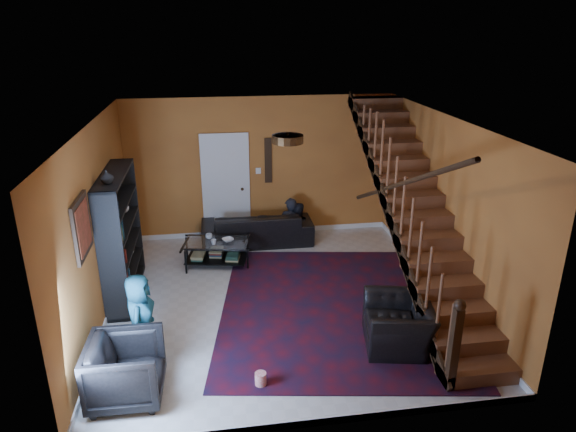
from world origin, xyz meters
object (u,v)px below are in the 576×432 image
object	(u,v)px
bookshelf	(121,238)
armchair_right	(398,324)
sofa	(257,228)
coffee_table	(217,251)
armchair_left	(126,370)

from	to	relation	value
bookshelf	armchair_right	world-z (taller)	bookshelf
bookshelf	sofa	world-z (taller)	bookshelf
armchair_right	coffee_table	world-z (taller)	armchair_right
bookshelf	armchair_right	distance (m)	4.36
sofa	armchair_left	size ratio (longest dim) A/B	2.57
sofa	armchair_left	xyz separation A→B (m)	(-1.91, -4.26, 0.07)
bookshelf	armchair_left	size ratio (longest dim) A/B	2.38
bookshelf	coffee_table	distance (m)	1.83
bookshelf	armchair_left	world-z (taller)	bookshelf
bookshelf	armchair_right	bearing A→B (deg)	-28.01
armchair_left	coffee_table	distance (m)	3.58
armchair_left	armchair_right	xyz separation A→B (m)	(3.45, 0.53, -0.06)
bookshelf	sofa	size ratio (longest dim) A/B	0.93
armchair_left	coffee_table	bearing A→B (deg)	-16.56
sofa	coffee_table	bearing A→B (deg)	46.81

